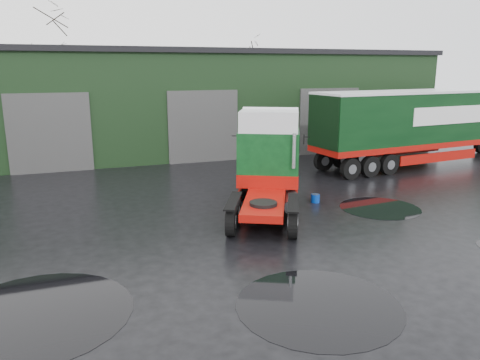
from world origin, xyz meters
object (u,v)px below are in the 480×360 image
(warehouse, at_px, (179,99))
(tree_back_b, at_px, (240,84))
(lorry_right, at_px, (415,128))
(wash_bucket, at_px, (315,198))
(hero_tractor, at_px, (266,166))
(tree_back_a, at_px, (53,74))

(warehouse, distance_m, tree_back_b, 12.82)
(lorry_right, distance_m, wash_bucket, 9.75)
(warehouse, bearing_deg, hero_tractor, -92.29)
(wash_bucket, height_order, tree_back_b, tree_back_b)
(wash_bucket, relative_size, tree_back_b, 0.05)
(warehouse, height_order, tree_back_a, tree_back_a)
(warehouse, bearing_deg, lorry_right, -46.79)
(lorry_right, relative_size, tree_back_a, 1.64)
(tree_back_a, bearing_deg, hero_tractor, -74.55)
(hero_tractor, distance_m, lorry_right, 12.33)
(wash_bucket, xyz_separation_m, tree_back_a, (-9.92, 25.52, 4.59))
(warehouse, xyz_separation_m, hero_tractor, (-0.66, -16.55, -1.30))
(warehouse, xyz_separation_m, lorry_right, (10.36, -11.03, -1.11))
(lorry_right, height_order, tree_back_b, tree_back_b)
(lorry_right, distance_m, tree_back_a, 28.04)
(warehouse, relative_size, tree_back_b, 4.32)
(hero_tractor, relative_size, wash_bucket, 17.32)
(hero_tractor, distance_m, wash_bucket, 3.25)
(warehouse, distance_m, lorry_right, 15.17)
(tree_back_a, bearing_deg, lorry_right, -48.87)
(warehouse, bearing_deg, tree_back_a, 128.66)
(warehouse, bearing_deg, wash_bucket, -82.96)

